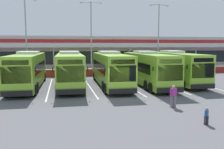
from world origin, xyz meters
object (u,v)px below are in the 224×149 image
object	(u,v)px
coach_bus_right_centre	(148,69)
lamp_post_east	(158,34)
pedestrian_in_dark_coat	(173,95)
lamp_post_west	(26,32)
coach_bus_leftmost	(28,71)
coach_bus_rightmost	(175,68)
coach_bus_centre	(110,70)
pedestrian_child	(206,115)
lamp_post_centre	(91,33)
coach_bus_left_centre	(70,70)

from	to	relation	value
coach_bus_right_centre	lamp_post_east	distance (m)	14.10
pedestrian_in_dark_coat	lamp_post_west	xyz separation A→B (m)	(-12.58, 20.71, 5.42)
coach_bus_right_centre	pedestrian_in_dark_coat	size ratio (longest dim) A/B	7.53
coach_bus_leftmost	coach_bus_right_centre	distance (m)	12.87
coach_bus_right_centre	pedestrian_in_dark_coat	xyz separation A→B (m)	(-1.61, -9.61, -0.91)
coach_bus_rightmost	pedestrian_in_dark_coat	bearing A→B (deg)	-117.01
coach_bus_rightmost	coach_bus_leftmost	bearing A→B (deg)	179.65
coach_bus_centre	pedestrian_child	world-z (taller)	coach_bus_centre
pedestrian_child	coach_bus_right_centre	bearing A→B (deg)	83.66
coach_bus_leftmost	coach_bus_rightmost	size ratio (longest dim) A/B	1.00
pedestrian_in_dark_coat	pedestrian_child	bearing A→B (deg)	-88.25
pedestrian_in_dark_coat	lamp_post_centre	world-z (taller)	lamp_post_centre
coach_bus_leftmost	lamp_post_centre	world-z (taller)	lamp_post_centre
coach_bus_right_centre	coach_bus_rightmost	xyz separation A→B (m)	(3.83, 1.07, 0.00)
lamp_post_west	lamp_post_centre	size ratio (longest dim) A/B	1.00
coach_bus_centre	coach_bus_rightmost	world-z (taller)	same
coach_bus_left_centre	coach_bus_right_centre	size ratio (longest dim) A/B	1.00
coach_bus_centre	pedestrian_child	size ratio (longest dim) A/B	12.15
coach_bus_centre	pedestrian_child	bearing A→B (deg)	-79.07
coach_bus_right_centre	lamp_post_east	bearing A→B (deg)	62.40
coach_bus_rightmost	pedestrian_child	distance (m)	15.51
pedestrian_child	lamp_post_centre	bearing A→B (deg)	97.47
coach_bus_left_centre	coach_bus_rightmost	bearing A→B (deg)	0.31
coach_bus_right_centre	pedestrian_in_dark_coat	distance (m)	9.79
coach_bus_left_centre	pedestrian_in_dark_coat	distance (m)	12.69
lamp_post_east	coach_bus_rightmost	bearing A→B (deg)	-102.35
coach_bus_centre	lamp_post_west	world-z (taller)	lamp_post_west
coach_bus_leftmost	coach_bus_rightmost	distance (m)	16.65
coach_bus_rightmost	pedestrian_child	xyz separation A→B (m)	(-5.33, -14.52, -1.24)
coach_bus_rightmost	lamp_post_west	size ratio (longest dim) A/B	1.11
coach_bus_leftmost	pedestrian_in_dark_coat	world-z (taller)	coach_bus_leftmost
coach_bus_right_centre	pedestrian_child	size ratio (longest dim) A/B	12.15
coach_bus_right_centre	pedestrian_child	world-z (taller)	coach_bus_right_centre
coach_bus_right_centre	lamp_post_west	size ratio (longest dim) A/B	1.11
pedestrian_in_dark_coat	lamp_post_centre	xyz separation A→B (m)	(-3.19, 21.41, 5.42)
coach_bus_leftmost	coach_bus_right_centre	size ratio (longest dim) A/B	1.00
coach_bus_right_centre	coach_bus_rightmost	bearing A→B (deg)	15.58
pedestrian_child	lamp_post_centre	xyz separation A→B (m)	(-3.31, 25.24, 5.75)
coach_bus_right_centre	coach_bus_centre	bearing A→B (deg)	175.03
coach_bus_left_centre	coach_bus_rightmost	world-z (taller)	same
coach_bus_rightmost	lamp_post_west	bearing A→B (deg)	150.89
coach_bus_centre	pedestrian_in_dark_coat	distance (m)	10.33
coach_bus_left_centre	coach_bus_centre	xyz separation A→B (m)	(4.35, -0.64, 0.00)
lamp_post_west	lamp_post_east	xyz separation A→B (m)	(20.38, 0.74, 0.00)
pedestrian_in_dark_coat	lamp_post_east	bearing A→B (deg)	70.01
pedestrian_child	coach_bus_rightmost	bearing A→B (deg)	69.85
coach_bus_rightmost	lamp_post_centre	bearing A→B (deg)	128.84
coach_bus_left_centre	coach_bus_right_centre	world-z (taller)	same
lamp_post_west	coach_bus_left_centre	bearing A→B (deg)	-60.63
pedestrian_child	lamp_post_west	world-z (taller)	lamp_post_west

